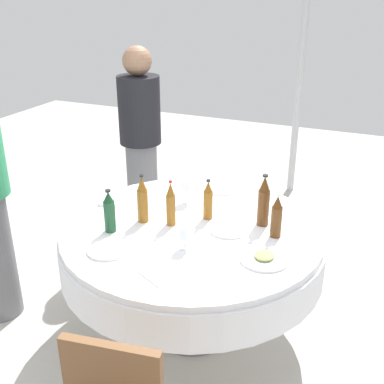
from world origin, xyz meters
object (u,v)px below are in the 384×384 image
Objects in this scene: plate_inner at (222,188)px; plate_north at (229,229)px; bottle_brown_near at (277,217)px; plate_east at (264,258)px; wine_glass_far at (186,186)px; bottle_amber_rear at (208,201)px; bottle_brown_far at (264,202)px; bottle_amber_west at (142,200)px; wine_glass_near at (185,233)px; plate_outer at (108,249)px; person_west at (141,143)px; dining_table at (192,248)px; bottle_amber_mid at (171,205)px; bottle_dark_green_left at (109,212)px.

plate_inner is 1.12× the size of plate_north.
bottle_brown_near reaches higher than plate_east.
plate_inner is (-0.30, 0.14, -0.11)m from wine_glass_far.
bottle_amber_rear is 0.80× the size of bottle_brown_far.
wine_glass_near is (0.20, 0.37, -0.05)m from bottle_amber_west.
plate_outer is 1.53m from person_west.
dining_table is 0.30m from bottle_amber_mid.
wine_glass_far is (-0.55, 0.24, -0.01)m from bottle_dark_green_left.
dining_table is 0.35m from wine_glass_near.
bottle_brown_near is at bearing -177.69° from plate_east.
plate_inner is at bearing -146.45° from plate_east.
wine_glass_far is at bearing 160.04° from bottle_amber_west.
plate_north is 1.45m from person_west.
bottle_brown_near is 1.04× the size of plate_inner.
bottle_brown_far is 0.60m from plate_inner.
plate_north is (-0.09, 0.52, -0.13)m from bottle_amber_west.
plate_inner and plate_outer have the same top height.
bottle_amber_west reaches higher than bottle_dark_green_left.
wine_glass_far is 0.63× the size of plate_inner.
person_west is at bearing -150.57° from bottle_amber_west.
person_west is (-1.03, -0.58, -0.02)m from bottle_amber_west.
wine_glass_far is (-0.33, -0.05, -0.02)m from bottle_amber_mid.
bottle_brown_far is 0.56m from wine_glass_far.
bottle_amber_west is (0.05, -0.30, 0.28)m from dining_table.
plate_east reaches higher than plate_inner.
bottle_amber_west reaches higher than plate_inner.
wine_glass_far is 0.71× the size of plate_north.
bottle_amber_rear is 0.48m from plate_inner.
bottle_amber_west reaches higher than dining_table.
plate_north is (0.27, 0.39, -0.11)m from wine_glass_far.
plate_inner is (-0.41, -0.41, -0.14)m from bottle_brown_far.
person_west reaches higher than bottle_brown_far.
bottle_amber_mid is at bearing 98.52° from bottle_amber_west.
bottle_brown_far is 0.26m from plate_north.
dining_table is 0.56m from bottle_brown_near.
bottle_amber_rear is at bearing -80.93° from bottle_brown_far.
dining_table is at bearing 144.71° from plate_outer.
plate_east is 1.12× the size of plate_outer.
wine_glass_far is (-0.36, 0.13, -0.02)m from bottle_amber_west.
dining_table is at bearing -90.00° from person_west.
plate_north reaches higher than dining_table.
plate_inner is 0.62m from plate_north.
bottle_amber_west is at bearing -22.20° from plate_inner.
bottle_dark_green_left is at bearing -61.44° from bottle_brown_far.
bottle_dark_green_left is 0.92× the size of bottle_amber_mid.
plate_north is at bearing -46.26° from bottle_brown_far.
wine_glass_near reaches higher than plate_outer.
bottle_brown_far reaches higher than wine_glass_near.
bottle_amber_rear is at bearing -84.07° from person_west.
bottle_brown_near is at bearing 99.71° from bottle_amber_mid.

